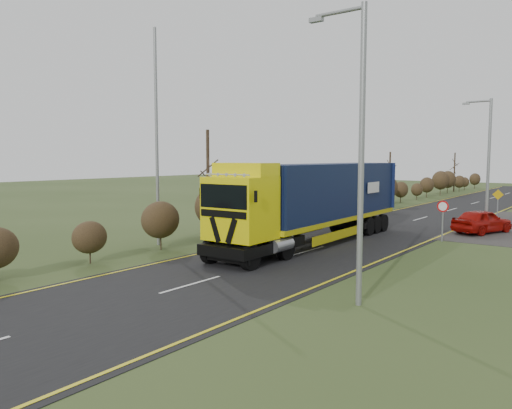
{
  "coord_description": "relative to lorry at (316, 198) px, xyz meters",
  "views": [
    {
      "loc": [
        12.31,
        -16.49,
        4.53
      ],
      "look_at": [
        -1.46,
        1.76,
        2.36
      ],
      "focal_mm": 35.0,
      "sensor_mm": 36.0,
      "label": 1
    }
  ],
  "objects": [
    {
      "name": "ground",
      "position": [
        0.8,
        -6.08,
        -2.44
      ],
      "size": [
        160.0,
        160.0,
        0.0
      ],
      "primitive_type": "plane",
      "color": "#32451D",
      "rests_on": "ground"
    },
    {
      "name": "speed_sign",
      "position": [
        5.11,
        4.68,
        -0.9
      ],
      "size": [
        0.61,
        0.1,
        2.22
      ],
      "color": "gray",
      "rests_on": "ground"
    },
    {
      "name": "lane_markings",
      "position": [
        0.8,
        3.61,
        -2.41
      ],
      "size": [
        7.52,
        116.0,
        0.01
      ],
      "color": "gold",
      "rests_on": "road"
    },
    {
      "name": "road",
      "position": [
        0.8,
        3.92,
        -2.43
      ],
      "size": [
        8.0,
        120.0,
        0.02
      ],
      "primitive_type": "cube",
      "color": "black",
      "rests_on": "ground"
    },
    {
      "name": "streetlight_mid",
      "position": [
        6.04,
        10.01,
        1.96
      ],
      "size": [
        1.72,
        0.18,
        8.04
      ],
      "color": "gray",
      "rests_on": "ground"
    },
    {
      "name": "warning_board",
      "position": [
        5.0,
        18.94,
        -1.15
      ],
      "size": [
        0.8,
        0.11,
        2.09
      ],
      "color": "gray",
      "rests_on": "ground"
    },
    {
      "name": "car_red_hatchback",
      "position": [
        6.09,
        9.18,
        -1.72
      ],
      "size": [
        3.04,
        4.54,
        1.44
      ],
      "primitive_type": "imported",
      "rotation": [
        0.0,
        0.0,
        2.79
      ],
      "color": "#A20D08",
      "rests_on": "ground"
    },
    {
      "name": "left_pole",
      "position": [
        -6.35,
        -5.2,
        3.06
      ],
      "size": [
        0.16,
        0.16,
        11.01
      ],
      "primitive_type": "cylinder",
      "color": "gray",
      "rests_on": "ground"
    },
    {
      "name": "lorry",
      "position": [
        0.0,
        0.0,
        0.0
      ],
      "size": [
        3.0,
        15.48,
        4.3
      ],
      "rotation": [
        0.0,
        0.0,
        0.03
      ],
      "color": "black",
      "rests_on": "ground"
    },
    {
      "name": "hedgerow",
      "position": [
        -5.2,
        1.81,
        -0.82
      ],
      "size": [
        2.24,
        102.04,
        6.05
      ],
      "color": "#302215",
      "rests_on": "ground"
    },
    {
      "name": "streetlight_near",
      "position": [
        6.49,
        -8.7,
        2.54
      ],
      "size": [
        1.92,
        0.18,
        9.04
      ],
      "color": "gray",
      "rests_on": "ground"
    }
  ]
}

